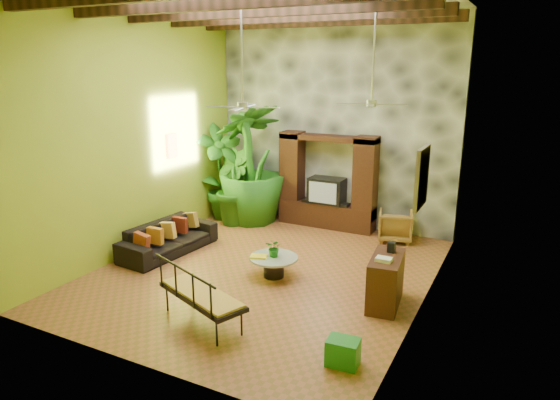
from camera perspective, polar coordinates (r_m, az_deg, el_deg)
The scene contains 22 objects.
ground at distance 9.82m, azimuth -1.67°, elevation -8.13°, with size 7.00×7.00×0.00m, color brown.
back_wall at distance 12.26m, azimuth 6.23°, elevation 8.67°, with size 6.00×0.02×5.00m, color gold.
left_wall at distance 10.87m, azimuth -15.89°, elevation 7.32°, with size 0.02×7.00×5.00m, color gold.
right_wall at distance 8.11m, azimuth 17.16°, elevation 4.65°, with size 0.02×7.00×5.00m, color gold.
stone_accent_wall at distance 12.21m, azimuth 6.13°, elevation 8.64°, with size 5.98×0.10×4.98m, color #37393F.
ceiling_beams at distance 9.04m, azimuth -1.92°, elevation 20.86°, with size 5.95×5.36×0.22m.
entertainment_center at distance 12.20m, azimuth 5.41°, elevation 1.33°, with size 2.40×0.55×2.30m.
ceiling_fan_front at distance 8.77m, azimuth -4.31°, elevation 11.98°, with size 1.28×1.28×1.86m.
ceiling_fan_back at distance 9.50m, azimuth 10.47°, elevation 12.04°, with size 1.28×1.28×1.86m.
wall_art_mask at distance 11.65m, azimuth -12.26°, elevation 6.07°, with size 0.06×0.32×0.55m, color #C18416.
wall_art_painting at distance 7.58m, azimuth 15.91°, elevation 2.48°, with size 0.06×0.70×0.90m, color #285693.
sofa at distance 10.89m, azimuth -12.64°, elevation -4.24°, with size 2.23×0.87×0.65m, color black.
wicker_armchair at distance 11.64m, azimuth 13.03°, elevation -2.90°, with size 0.73×0.75×0.69m, color brown.
tall_plant_a at distance 12.77m, azimuth -6.83°, elevation 3.16°, with size 1.30×0.88×2.47m, color #24641A.
tall_plant_b at distance 12.47m, azimuth -5.55°, elevation 1.45°, with size 1.02×0.82×1.86m, color #245E18.
tall_plant_c at distance 12.47m, azimuth -3.36°, elevation 4.14°, with size 1.67×1.67×2.98m, color #266A1B.
coffee_table at distance 9.49m, azimuth -0.73°, elevation -7.30°, with size 0.92×0.92×0.40m.
centerpiece_plant at distance 9.39m, azimuth -0.64°, elevation -5.48°, with size 0.31×0.27×0.35m, color #185C19.
yellow_tray at distance 9.41m, azimuth -2.44°, elevation -6.46°, with size 0.31×0.22×0.03m, color yellow.
iron_bench at distance 7.82m, azimuth -9.26°, elevation -10.48°, with size 1.75×1.18×0.57m.
side_console at distance 8.57m, azimuth 11.98°, elevation -9.02°, with size 0.48×1.06×0.85m, color #321E10.
green_bin at distance 7.02m, azimuth 7.20°, elevation -16.87°, with size 0.42×0.32×0.37m, color #1F7620.
Camera 1 is at (4.36, -7.87, 3.92)m, focal length 32.00 mm.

